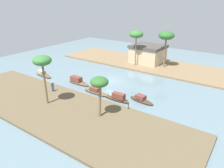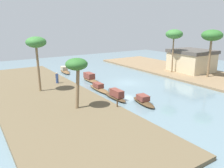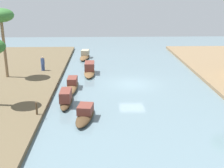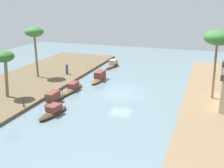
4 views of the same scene
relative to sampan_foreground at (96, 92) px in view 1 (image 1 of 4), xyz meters
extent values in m
plane|color=slate|center=(-1.33, 5.75, -0.36)|extent=(64.20, 64.20, 0.00)
cube|color=brown|center=(-1.33, -7.09, -0.19)|extent=(38.51, 11.18, 0.33)
cube|color=#846B4C|center=(-1.33, 18.60, -0.19)|extent=(38.51, 11.18, 0.33)
ellipsoid|color=brown|center=(0.10, 0.00, -0.13)|extent=(5.12, 1.04, 0.45)
cube|color=brown|center=(-0.28, 0.00, 0.38)|extent=(1.64, 0.88, 0.57)
cylinder|color=brown|center=(2.34, -0.02, 0.26)|extent=(0.07, 0.07, 0.44)
ellipsoid|color=#47331E|center=(3.91, -0.12, -0.15)|extent=(4.26, 0.91, 0.42)
cube|color=brown|center=(4.29, -0.12, 0.47)|extent=(1.93, 0.83, 0.82)
ellipsoid|color=brown|center=(-5.07, 1.43, -0.15)|extent=(4.54, 1.17, 0.41)
cube|color=brown|center=(-5.59, 1.43, 0.47)|extent=(2.06, 1.03, 0.83)
ellipsoid|color=brown|center=(-13.35, 0.50, -0.15)|extent=(4.60, 1.53, 0.42)
cube|color=tan|center=(-13.82, 0.55, 0.39)|extent=(1.54, 1.11, 0.65)
ellipsoid|color=#47331E|center=(7.15, 1.56, -0.14)|extent=(4.10, 1.64, 0.43)
cube|color=brown|center=(6.99, 1.58, 0.36)|extent=(1.53, 1.19, 0.58)
cylinder|color=#33477A|center=(-5.71, -3.71, 0.36)|extent=(0.52, 0.52, 0.77)
cube|color=#33477A|center=(-5.71, -3.71, 1.05)|extent=(0.37, 0.42, 0.61)
sphere|color=tan|center=(-5.71, -3.71, 1.45)|extent=(0.21, 0.21, 0.21)
cylinder|color=#4C3823|center=(6.98, -1.88, 0.42)|extent=(0.14, 0.14, 0.89)
cylinder|color=#7F6647|center=(-3.18, -6.92, 2.82)|extent=(0.29, 0.35, 5.70)
ellipsoid|color=#387533|center=(-3.18, -6.92, 6.16)|extent=(2.45, 2.45, 1.35)
cylinder|color=#7F6647|center=(4.95, -5.36, 2.03)|extent=(0.34, 0.63, 4.11)
ellipsoid|color=#2D6628|center=(4.95, -5.36, 4.51)|extent=(2.20, 2.20, 1.21)
cylinder|color=#7F6647|center=(3.73, 18.17, 2.96)|extent=(0.34, 0.42, 5.96)
ellipsoid|color=#2D6628|center=(3.73, 18.17, 6.58)|extent=(3.19, 3.19, 1.76)
cylinder|color=#7F6647|center=(-1.91, 15.96, 2.99)|extent=(0.24, 0.35, 6.03)
ellipsoid|color=#387533|center=(-1.91, 15.96, 6.59)|extent=(2.90, 2.90, 1.60)
cube|color=beige|center=(-0.80, 19.67, 1.60)|extent=(6.92, 6.15, 3.25)
cube|color=#4C4742|center=(-0.80, 19.67, 3.53)|extent=(7.34, 6.52, 0.59)
camera|label=1|loc=(19.55, -23.75, 13.86)|focal=34.39mm
camera|label=2|loc=(25.02, -14.36, 8.39)|focal=36.09mm
camera|label=3|loc=(27.56, 2.80, 8.47)|focal=49.39mm
camera|label=4|loc=(28.84, 15.08, 10.50)|focal=44.88mm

